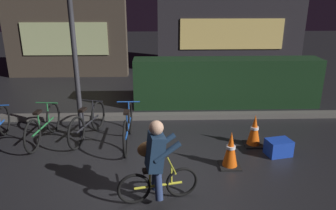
{
  "coord_description": "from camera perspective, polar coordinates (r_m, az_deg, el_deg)",
  "views": [
    {
      "loc": [
        0.02,
        -5.07,
        2.89
      ],
      "look_at": [
        0.2,
        0.6,
        0.9
      ],
      "focal_mm": 34.92,
      "sensor_mm": 36.0,
      "label": 1
    }
  ],
  "objects": [
    {
      "name": "ground_plane",
      "position": [
        5.84,
        -1.81,
        -10.36
      ],
      "size": [
        40.0,
        40.0,
        0.0
      ],
      "primitive_type": "plane",
      "color": "black"
    },
    {
      "name": "sidewalk_curb",
      "position": [
        7.8,
        -1.83,
        -1.96
      ],
      "size": [
        12.0,
        0.24,
        0.12
      ],
      "primitive_type": "cube",
      "color": "#56544F",
      "rests_on": "ground"
    },
    {
      "name": "hedge_row",
      "position": [
        8.66,
        10.14,
        3.89
      ],
      "size": [
        4.8,
        0.7,
        1.26
      ],
      "primitive_type": "cube",
      "color": "black",
      "rests_on": "ground"
    },
    {
      "name": "storefront_left",
      "position": [
        12.03,
        -17.54,
        13.79
      ],
      "size": [
        4.16,
        0.54,
        3.84
      ],
      "color": "#42382D",
      "rests_on": "ground"
    },
    {
      "name": "storefront_right",
      "position": [
        12.58,
        11.09,
        16.18
      ],
      "size": [
        5.4,
        0.54,
        4.58
      ],
      "color": "#262328",
      "rests_on": "ground"
    },
    {
      "name": "street_post",
      "position": [
        6.63,
        -15.75,
        6.06
      ],
      "size": [
        0.1,
        0.1,
        2.9
      ],
      "primitive_type": "cylinder",
      "color": "#2D2D33",
      "rests_on": "ground"
    },
    {
      "name": "parked_bike_left_mid",
      "position": [
        7.01,
        -20.92,
        -3.39
      ],
      "size": [
        0.46,
        1.61,
        0.74
      ],
      "rotation": [
        0.0,
        0.0,
        1.47
      ],
      "color": "black",
      "rests_on": "ground"
    },
    {
      "name": "parked_bike_center_left",
      "position": [
        6.87,
        -13.82,
        -3.07
      ],
      "size": [
        0.53,
        1.57,
        0.74
      ],
      "rotation": [
        0.0,
        0.0,
        1.31
      ],
      "color": "black",
      "rests_on": "ground"
    },
    {
      "name": "parked_bike_center_right",
      "position": [
        6.47,
        -6.99,
        -3.83
      ],
      "size": [
        0.46,
        1.74,
        0.8
      ],
      "rotation": [
        0.0,
        0.0,
        1.57
      ],
      "color": "black",
      "rests_on": "ground"
    },
    {
      "name": "traffic_cone_near",
      "position": [
        5.73,
        10.87,
        -7.75
      ],
      "size": [
        0.36,
        0.36,
        0.65
      ],
      "color": "black",
      "rests_on": "ground"
    },
    {
      "name": "traffic_cone_far",
      "position": [
        6.6,
        14.83,
        -4.35
      ],
      "size": [
        0.36,
        0.36,
        0.64
      ],
      "color": "black",
      "rests_on": "ground"
    },
    {
      "name": "blue_crate",
      "position": [
        6.42,
        18.73,
        -7.03
      ],
      "size": [
        0.5,
        0.41,
        0.3
      ],
      "primitive_type": "cube",
      "rotation": [
        0.0,
        0.0,
        0.22
      ],
      "color": "#193DB7",
      "rests_on": "ground"
    },
    {
      "name": "cyclist",
      "position": [
        4.66,
        -2.13,
        -9.73
      ],
      "size": [
        1.17,
        0.5,
        1.25
      ],
      "rotation": [
        0.0,
        0.0,
        0.21
      ],
      "color": "black",
      "rests_on": "ground"
    }
  ]
}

